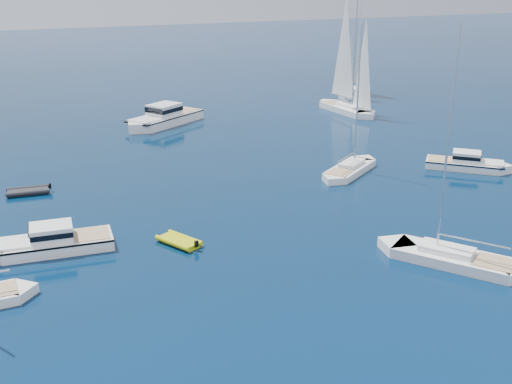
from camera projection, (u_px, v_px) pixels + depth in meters
motor_cruiser_centre at (51, 251)px, 44.18m from camera, size 9.68×3.61×2.49m
motor_cruiser_far_r at (467, 169)px, 62.04m from camera, size 8.31×7.83×2.30m
motor_cruiser_distant at (163, 125)px, 79.59m from camera, size 12.76×10.14×3.33m
sailboat_mid_r at (452, 263)px, 42.35m from camera, size 8.80×10.70×16.30m
sailboat_centre at (350, 173)px, 61.03m from camera, size 9.55×7.72×14.47m
sailboat_sails_r at (346, 112)px, 86.63m from camera, size 4.40×12.41×17.86m
sailboat_sails_far at (355, 95)px, 98.16m from camera, size 10.00×9.37×16.00m
tender_yellow at (179, 244)px, 45.31m from camera, size 3.36×4.03×0.95m
tender_grey_far at (28, 194)px, 55.38m from camera, size 3.96×2.38×0.95m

